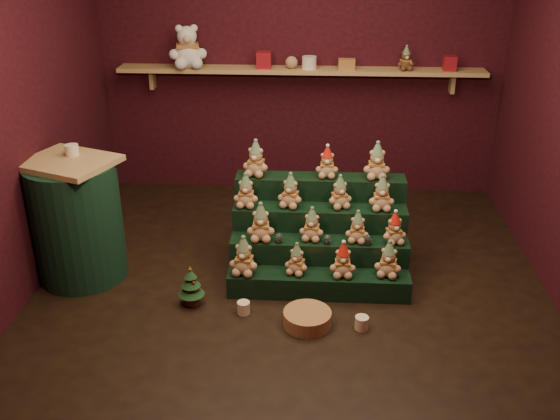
# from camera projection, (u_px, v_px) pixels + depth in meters

# --- Properties ---
(ground) EXTENTS (4.00, 4.00, 0.00)m
(ground) POSITION_uv_depth(u_px,v_px,m) (292.00, 284.00, 4.97)
(ground) COLOR black
(ground) RESTS_ON ground
(back_wall) EXTENTS (4.00, 0.10, 2.80)m
(back_wall) POSITION_uv_depth(u_px,v_px,m) (301.00, 56.00, 6.23)
(back_wall) COLOR black
(back_wall) RESTS_ON ground
(front_wall) EXTENTS (4.00, 0.10, 2.80)m
(front_wall) POSITION_uv_depth(u_px,v_px,m) (274.00, 257.00, 2.53)
(front_wall) COLOR black
(front_wall) RESTS_ON ground
(left_wall) EXTENTS (0.10, 4.00, 2.80)m
(left_wall) POSITION_uv_depth(u_px,v_px,m) (9.00, 110.00, 4.49)
(left_wall) COLOR black
(left_wall) RESTS_ON ground
(back_shelf) EXTENTS (3.60, 0.26, 0.24)m
(back_shelf) POSITION_uv_depth(u_px,v_px,m) (300.00, 71.00, 6.12)
(back_shelf) COLOR tan
(back_shelf) RESTS_ON ground
(riser_tier_front) EXTENTS (1.40, 0.22, 0.18)m
(riser_tier_front) POSITION_uv_depth(u_px,v_px,m) (318.00, 284.00, 4.81)
(riser_tier_front) COLOR black
(riser_tier_front) RESTS_ON ground
(riser_tier_midfront) EXTENTS (1.40, 0.22, 0.36)m
(riser_tier_midfront) POSITION_uv_depth(u_px,v_px,m) (319.00, 260.00, 4.97)
(riser_tier_midfront) COLOR black
(riser_tier_midfront) RESTS_ON ground
(riser_tier_midback) EXTENTS (1.40, 0.22, 0.54)m
(riser_tier_midback) POSITION_uv_depth(u_px,v_px,m) (319.00, 237.00, 5.13)
(riser_tier_midback) COLOR black
(riser_tier_midback) RESTS_ON ground
(riser_tier_back) EXTENTS (1.40, 0.22, 0.72)m
(riser_tier_back) POSITION_uv_depth(u_px,v_px,m) (319.00, 216.00, 5.29)
(riser_tier_back) COLOR black
(riser_tier_back) RESTS_ON ground
(teddy_0) EXTENTS (0.25, 0.23, 0.31)m
(teddy_0) POSITION_uv_depth(u_px,v_px,m) (244.00, 256.00, 4.72)
(teddy_0) COLOR tan
(teddy_0) RESTS_ON riser_tier_front
(teddy_1) EXTENTS (0.22, 0.21, 0.25)m
(teddy_1) POSITION_uv_depth(u_px,v_px,m) (297.00, 259.00, 4.73)
(teddy_1) COLOR tan
(teddy_1) RESTS_ON riser_tier_front
(teddy_2) EXTENTS (0.20, 0.18, 0.28)m
(teddy_2) POSITION_uv_depth(u_px,v_px,m) (343.00, 260.00, 4.69)
(teddy_2) COLOR tan
(teddy_2) RESTS_ON riser_tier_front
(teddy_3) EXTENTS (0.24, 0.22, 0.29)m
(teddy_3) POSITION_uv_depth(u_px,v_px,m) (389.00, 259.00, 4.70)
(teddy_3) COLOR tan
(teddy_3) RESTS_ON riser_tier_front
(teddy_4) EXTENTS (0.22, 0.20, 0.30)m
(teddy_4) POSITION_uv_depth(u_px,v_px,m) (261.00, 222.00, 4.84)
(teddy_4) COLOR tan
(teddy_4) RESTS_ON riser_tier_midfront
(teddy_5) EXTENTS (0.21, 0.20, 0.27)m
(teddy_5) POSITION_uv_depth(u_px,v_px,m) (312.00, 224.00, 4.85)
(teddy_5) COLOR tan
(teddy_5) RESTS_ON riser_tier_midfront
(teddy_6) EXTENTS (0.20, 0.18, 0.25)m
(teddy_6) POSITION_uv_depth(u_px,v_px,m) (358.00, 227.00, 4.82)
(teddy_6) COLOR tan
(teddy_6) RESTS_ON riser_tier_midfront
(teddy_7) EXTENTS (0.22, 0.21, 0.26)m
(teddy_7) POSITION_uv_depth(u_px,v_px,m) (394.00, 228.00, 4.79)
(teddy_7) COLOR tan
(teddy_7) RESTS_ON riser_tier_midfront
(teddy_8) EXTENTS (0.21, 0.19, 0.28)m
(teddy_8) POSITION_uv_depth(u_px,v_px,m) (246.00, 190.00, 4.98)
(teddy_8) COLOR tan
(teddy_8) RESTS_ON riser_tier_midback
(teddy_9) EXTENTS (0.24, 0.23, 0.28)m
(teddy_9) POSITION_uv_depth(u_px,v_px,m) (290.00, 190.00, 4.97)
(teddy_9) COLOR tan
(teddy_9) RESTS_ON riser_tier_midback
(teddy_10) EXTENTS (0.24, 0.23, 0.27)m
(teddy_10) POSITION_uv_depth(u_px,v_px,m) (340.00, 192.00, 4.96)
(teddy_10) COLOR tan
(teddy_10) RESTS_ON riser_tier_midback
(teddy_11) EXTENTS (0.21, 0.19, 0.28)m
(teddy_11) POSITION_uv_depth(u_px,v_px,m) (382.00, 193.00, 4.92)
(teddy_11) COLOR tan
(teddy_11) RESTS_ON riser_tier_midback
(teddy_12) EXTENTS (0.25, 0.23, 0.30)m
(teddy_12) POSITION_uv_depth(u_px,v_px,m) (256.00, 158.00, 5.10)
(teddy_12) COLOR tan
(teddy_12) RESTS_ON riser_tier_back
(teddy_13) EXTENTS (0.19, 0.17, 0.26)m
(teddy_13) POSITION_uv_depth(u_px,v_px,m) (327.00, 162.00, 5.08)
(teddy_13) COLOR tan
(teddy_13) RESTS_ON riser_tier_back
(teddy_14) EXTENTS (0.22, 0.20, 0.30)m
(teddy_14) POSITION_uv_depth(u_px,v_px,m) (377.00, 161.00, 5.04)
(teddy_14) COLOR tan
(teddy_14) RESTS_ON riser_tier_back
(snow_globe_a) EXTENTS (0.06, 0.06, 0.08)m
(snow_globe_a) POSITION_uv_depth(u_px,v_px,m) (279.00, 238.00, 4.84)
(snow_globe_a) COLOR black
(snow_globe_a) RESTS_ON riser_tier_midfront
(snow_globe_b) EXTENTS (0.06, 0.06, 0.08)m
(snow_globe_b) POSITION_uv_depth(u_px,v_px,m) (327.00, 239.00, 4.82)
(snow_globe_b) COLOR black
(snow_globe_b) RESTS_ON riser_tier_midfront
(snow_globe_c) EXTENTS (0.06, 0.06, 0.09)m
(snow_globe_c) POSITION_uv_depth(u_px,v_px,m) (368.00, 240.00, 4.80)
(snow_globe_c) COLOR black
(snow_globe_c) RESTS_ON riser_tier_midfront
(side_table) EXTENTS (0.81, 0.75, 1.00)m
(side_table) POSITION_uv_depth(u_px,v_px,m) (77.00, 220.00, 4.91)
(side_table) COLOR tan
(side_table) RESTS_ON ground
(table_ornament) EXTENTS (0.10, 0.10, 0.08)m
(table_ornament) POSITION_uv_depth(u_px,v_px,m) (72.00, 150.00, 4.76)
(table_ornament) COLOR beige
(table_ornament) RESTS_ON side_table
(mini_christmas_tree) EXTENTS (0.19, 0.19, 0.33)m
(mini_christmas_tree) POSITION_uv_depth(u_px,v_px,m) (191.00, 286.00, 4.65)
(mini_christmas_tree) COLOR #432318
(mini_christmas_tree) RESTS_ON ground
(mug_left) EXTENTS (0.10, 0.10, 0.10)m
(mug_left) POSITION_uv_depth(u_px,v_px,m) (244.00, 308.00, 4.59)
(mug_left) COLOR beige
(mug_left) RESTS_ON ground
(mug_right) EXTENTS (0.10, 0.10, 0.10)m
(mug_right) POSITION_uv_depth(u_px,v_px,m) (362.00, 323.00, 4.42)
(mug_right) COLOR beige
(mug_right) RESTS_ON ground
(wicker_basket) EXTENTS (0.39, 0.39, 0.11)m
(wicker_basket) POSITION_uv_depth(u_px,v_px,m) (307.00, 318.00, 4.46)
(wicker_basket) COLOR #A67543
(wicker_basket) RESTS_ON ground
(white_bear) EXTENTS (0.43, 0.40, 0.52)m
(white_bear) POSITION_uv_depth(u_px,v_px,m) (187.00, 41.00, 6.03)
(white_bear) COLOR white
(white_bear) RESTS_ON back_shelf
(brown_bear) EXTENTS (0.19, 0.18, 0.23)m
(brown_bear) POSITION_uv_depth(u_px,v_px,m) (406.00, 58.00, 5.98)
(brown_bear) COLOR #53361B
(brown_bear) RESTS_ON back_shelf
(gift_tin_red_a) EXTENTS (0.14, 0.14, 0.16)m
(gift_tin_red_a) POSITION_uv_depth(u_px,v_px,m) (264.00, 60.00, 6.07)
(gift_tin_red_a) COLOR #A41922
(gift_tin_red_a) RESTS_ON back_shelf
(gift_tin_cream) EXTENTS (0.14, 0.14, 0.12)m
(gift_tin_cream) POSITION_uv_depth(u_px,v_px,m) (309.00, 63.00, 6.06)
(gift_tin_cream) COLOR beige
(gift_tin_cream) RESTS_ON back_shelf
(gift_tin_red_b) EXTENTS (0.12, 0.12, 0.14)m
(gift_tin_red_b) POSITION_uv_depth(u_px,v_px,m) (449.00, 63.00, 5.98)
(gift_tin_red_b) COLOR #A41922
(gift_tin_red_b) RESTS_ON back_shelf
(shelf_plush_ball) EXTENTS (0.12, 0.12, 0.12)m
(shelf_plush_ball) POSITION_uv_depth(u_px,v_px,m) (292.00, 62.00, 6.07)
(shelf_plush_ball) COLOR tan
(shelf_plush_ball) RESTS_ON back_shelf
(scarf_gift_box) EXTENTS (0.16, 0.10, 0.10)m
(scarf_gift_box) POSITION_uv_depth(u_px,v_px,m) (347.00, 64.00, 6.04)
(scarf_gift_box) COLOR #D8561E
(scarf_gift_box) RESTS_ON back_shelf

